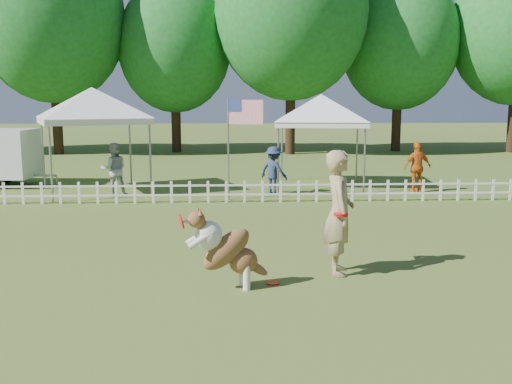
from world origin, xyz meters
TOP-DOWN VIEW (x-y plane):
  - ground at (0.00, 0.00)m, footprint 120.00×120.00m
  - picket_fence at (0.00, 7.00)m, footprint 22.00×0.08m
  - handler at (1.60, 0.43)m, footprint 0.53×0.77m
  - dog at (-0.19, -0.29)m, footprint 1.26×0.68m
  - frisbee_on_turf at (0.50, -0.05)m, footprint 0.25×0.25m
  - canopy_tent_left at (-4.26, 9.05)m, footprint 3.90×3.90m
  - canopy_tent_right at (2.78, 9.83)m, footprint 3.16×3.16m
  - flag_pole at (-0.18, 7.45)m, footprint 1.06×0.54m
  - spectator_a at (-3.52, 8.19)m, footprint 0.89×0.77m
  - spectator_b at (1.16, 8.35)m, footprint 1.05×1.00m
  - spectator_c at (5.55, 8.49)m, footprint 0.97×0.58m
  - tree_left at (-9.00, 21.50)m, footprint 7.40×7.40m
  - tree_center_left at (-3.00, 22.50)m, footprint 6.00×6.00m
  - tree_center_right at (3.00, 21.00)m, footprint 7.60×7.60m
  - tree_right at (9.00, 22.50)m, footprint 6.20×6.20m

SIDE VIEW (x-z plane):
  - ground at x=0.00m, z-range 0.00..0.00m
  - frisbee_on_turf at x=0.50m, z-range 0.00..0.02m
  - picket_fence at x=0.00m, z-range 0.00..0.60m
  - dog at x=-0.19m, z-range 0.00..1.24m
  - spectator_b at x=1.16m, z-range 0.00..1.43m
  - spectator_c at x=5.55m, z-range 0.00..1.54m
  - spectator_a at x=-3.52m, z-range 0.00..1.57m
  - handler at x=1.60m, z-range 0.00..2.02m
  - flag_pole at x=-0.18m, z-range 0.00..2.87m
  - canopy_tent_right at x=2.78m, z-range 0.00..2.91m
  - canopy_tent_left at x=-4.26m, z-range 0.00..3.10m
  - tree_center_left at x=-3.00m, z-range 0.00..9.80m
  - tree_right at x=9.00m, z-range 0.00..10.40m
  - tree_left at x=-9.00m, z-range 0.00..12.00m
  - tree_center_right at x=3.00m, z-range 0.00..12.60m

